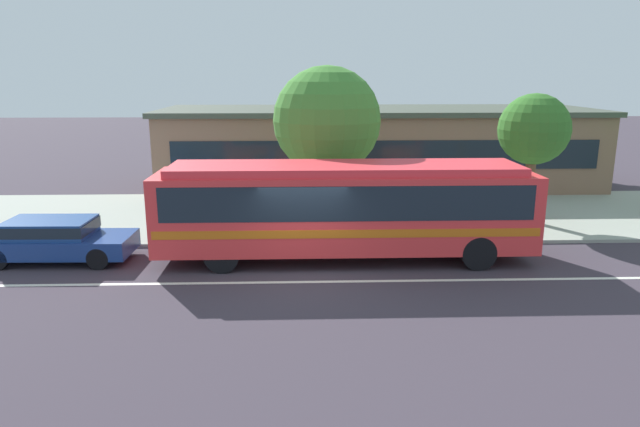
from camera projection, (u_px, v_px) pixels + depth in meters
ground_plane at (303, 272)px, 16.32m from camera, size 120.00×120.00×0.00m
sidewalk_slab at (302, 215)px, 22.65m from camera, size 60.00×8.00×0.12m
lane_stripe_center at (304, 282)px, 15.55m from camera, size 56.00×0.16×0.01m
transit_bus at (345, 205)px, 17.10m from camera, size 11.21×2.58×2.93m
sedan_behind_bus at (55, 238)px, 17.14m from camera, size 4.44×1.85×1.29m
pedestrian_waiting_near_sign at (256, 205)px, 19.97m from camera, size 0.48×0.48×1.59m
bus_stop_sign at (490, 190)px, 18.88m from camera, size 0.08×0.44×2.57m
street_tree_near_stop at (327, 121)px, 20.20m from camera, size 3.84×3.84×5.71m
street_tree_mid_block at (534, 130)px, 20.70m from camera, size 2.58×2.58×4.74m
station_building at (377, 147)px, 28.60m from camera, size 21.24×7.00×3.87m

